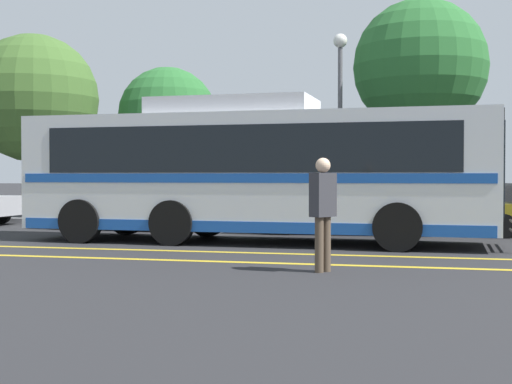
# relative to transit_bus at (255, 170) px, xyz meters

# --- Properties ---
(ground_plane) EXTENTS (220.00, 220.00, 0.00)m
(ground_plane) POSITION_rel_transit_bus_xyz_m (-0.02, 0.17, -1.67)
(ground_plane) COLOR #262628
(lane_strip_0) EXTENTS (30.60, 0.20, 0.01)m
(lane_strip_0) POSITION_rel_transit_bus_xyz_m (0.02, -2.20, -1.67)
(lane_strip_0) COLOR gold
(lane_strip_0) RESTS_ON ground_plane
(lane_strip_1) EXTENTS (30.60, 0.20, 0.01)m
(lane_strip_1) POSITION_rel_transit_bus_xyz_m (0.02, -3.73, -1.67)
(lane_strip_1) COLOR gold
(lane_strip_1) RESTS_ON ground_plane
(curb_strip) EXTENTS (38.60, 0.36, 0.15)m
(curb_strip) POSITION_rel_transit_bus_xyz_m (0.02, 4.89, -1.60)
(curb_strip) COLOR #99999E
(curb_strip) RESTS_ON ground_plane
(transit_bus) EXTENTS (10.98, 2.94, 3.31)m
(transit_bus) POSITION_rel_transit_bus_xyz_m (0.00, 0.00, 0.00)
(transit_bus) COLOR silver
(transit_bus) RESTS_ON ground_plane
(parked_car_1) EXTENTS (4.01, 2.05, 1.27)m
(parked_car_1) POSITION_rel_transit_bus_xyz_m (-4.75, 3.17, -1.02)
(parked_car_1) COLOR #9E9EA3
(parked_car_1) RESTS_ON ground_plane
(parked_car_2) EXTENTS (4.96, 2.08, 1.56)m
(parked_car_2) POSITION_rel_transit_bus_xyz_m (1.69, 3.08, -0.90)
(parked_car_2) COLOR black
(parked_car_2) RESTS_ON ground_plane
(pedestrian_0) EXTENTS (0.42, 0.47, 1.82)m
(pedestrian_0) POSITION_rel_transit_bus_xyz_m (2.21, -4.66, -0.63)
(pedestrian_0) COLOR brown
(pedestrian_0) RESTS_ON ground_plane
(street_lamp) EXTENTS (0.43, 0.43, 5.84)m
(street_lamp) POSITION_rel_transit_bus_xyz_m (1.27, 5.79, 2.27)
(street_lamp) COLOR #59595E
(street_lamp) RESTS_ON ground_plane
(tree_0) EXTENTS (3.65, 3.65, 5.57)m
(tree_0) POSITION_rel_transit_bus_xyz_m (-5.54, 9.16, 2.06)
(tree_0) COLOR #513823
(tree_0) RESTS_ON ground_plane
(tree_1) EXTENTS (4.52, 4.52, 6.54)m
(tree_1) POSITION_rel_transit_bus_xyz_m (-9.71, 6.89, 2.60)
(tree_1) COLOR #513823
(tree_1) RESTS_ON ground_plane
(tree_3) EXTENTS (4.22, 4.22, 7.10)m
(tree_3) POSITION_rel_transit_bus_xyz_m (3.63, 7.20, 3.30)
(tree_3) COLOR #513823
(tree_3) RESTS_ON ground_plane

